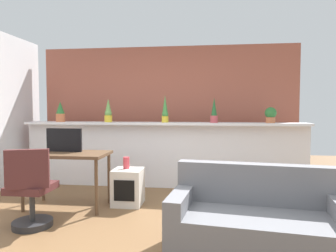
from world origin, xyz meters
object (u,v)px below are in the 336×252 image
potted_plant_1 (108,112)px  potted_plant_2 (165,111)px  vase_on_shelf (126,163)px  tv_monitor (64,140)px  couch (257,225)px  desk (67,159)px  side_cube_shelf (128,187)px  potted_plant_4 (271,115)px  office_chair (31,194)px  potted_plant_0 (60,112)px  potted_plant_3 (214,112)px

potted_plant_1 → potted_plant_2: size_ratio=0.87×
vase_on_shelf → potted_plant_1: bearing=121.3°
tv_monitor → couch: bearing=-25.3°
desk → side_cube_shelf: (0.78, 0.21, -0.42)m
potted_plant_1 → potted_plant_4: bearing=0.8°
potted_plant_2 → office_chair: (-1.25, -1.94, -0.92)m
potted_plant_4 → side_cube_shelf: size_ratio=0.51×
potted_plant_1 → vase_on_shelf: 1.29m
potted_plant_4 → office_chair: 3.66m
tv_monitor → side_cube_shelf: bearing=8.8°
potted_plant_0 → tv_monitor: size_ratio=0.71×
side_cube_shelf → vase_on_shelf: bearing=127.9°
potted_plant_0 → side_cube_shelf: potted_plant_0 is taller
potted_plant_4 → couch: (-0.57, -2.27, -0.96)m
vase_on_shelf → desk: bearing=-161.3°
potted_plant_4 → couch: size_ratio=0.16×
potted_plant_3 → tv_monitor: 2.36m
potted_plant_4 → vase_on_shelf: bearing=-156.0°
side_cube_shelf → potted_plant_4: bearing=25.3°
potted_plant_3 → vase_on_shelf: (-1.24, -0.90, -0.71)m
office_chair → potted_plant_0: bearing=107.5°
tv_monitor → couch: size_ratio=0.30×
office_chair → couch: office_chair is taller
desk → couch: bearing=-24.5°
potted_plant_1 → desk: bearing=-99.3°
potted_plant_0 → tv_monitor: bearing=-61.1°
potted_plant_4 → desk: potted_plant_4 is taller
potted_plant_0 → desk: 1.48m
potted_plant_1 → couch: bearing=-46.3°
office_chair → side_cube_shelf: (0.86, 0.96, -0.14)m
potted_plant_0 → potted_plant_2: bearing=0.7°
office_chair → potted_plant_4: bearing=33.4°
side_cube_shelf → potted_plant_0: bearing=146.9°
potted_plant_3 → vase_on_shelf: bearing=-143.9°
potted_plant_3 → couch: bearing=-81.3°
potted_plant_3 → office_chair: (-2.06, -1.91, -0.91)m
potted_plant_1 → office_chair: 2.14m
potted_plant_3 → side_cube_shelf: potted_plant_3 is taller
potted_plant_0 → couch: bearing=-36.5°
side_cube_shelf → vase_on_shelf: size_ratio=3.05×
potted_plant_1 → couch: 3.25m
tv_monitor → desk: bearing=-46.3°
tv_monitor → side_cube_shelf: 1.09m
desk → side_cube_shelf: size_ratio=2.20×
potted_plant_2 → desk: size_ratio=0.42×
potted_plant_2 → vase_on_shelf: potted_plant_2 is taller
potted_plant_3 → potted_plant_2: bearing=178.0°
desk → vase_on_shelf: 0.80m
potted_plant_4 → desk: (-2.90, -1.21, -0.58)m
potted_plant_0 → office_chair: size_ratio=0.39×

